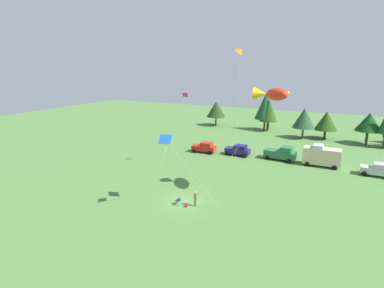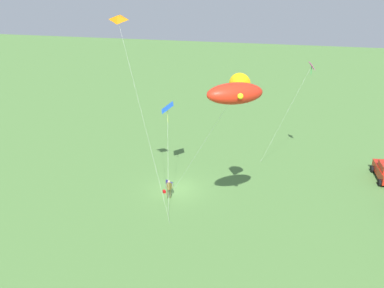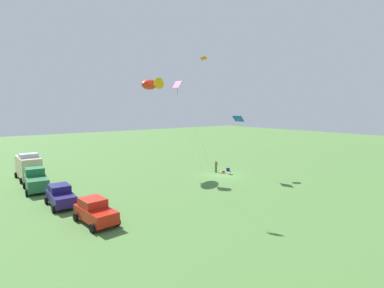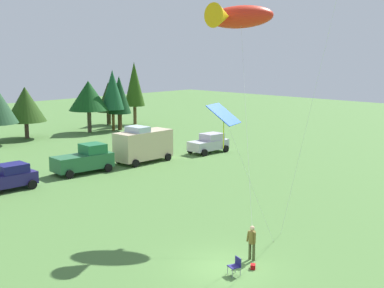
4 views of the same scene
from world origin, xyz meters
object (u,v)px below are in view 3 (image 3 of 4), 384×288
object	(u,v)px
kite_large_fish	(151,84)
kite_delta_orange	(203,58)
folding_chair	(228,171)
car_navy_hatch	(61,196)
truck_green_flatbed	(36,180)
van_camper_beige	(28,166)
kite_diamond_rainbow	(179,90)
car_silver_compact	(29,162)
backpack_on_grass	(224,172)
kite_diamond_blue	(238,120)
car_red_sedan	(95,211)
person_kite_flyer	(216,165)

from	to	relation	value
kite_large_fish	kite_delta_orange	distance (m)	9.37
folding_chair	car_navy_hatch	world-z (taller)	car_navy_hatch
folding_chair	truck_green_flatbed	distance (m)	23.25
van_camper_beige	kite_diamond_rainbow	xyz separation A→B (m)	(-18.97, -9.70, 8.90)
car_navy_hatch	car_silver_compact	world-z (taller)	same
backpack_on_grass	car_silver_compact	xyz separation A→B (m)	(19.78, 20.68, 0.84)
kite_diamond_blue	kite_diamond_rainbow	bearing A→B (deg)	109.45
van_camper_beige	car_silver_compact	bearing A→B (deg)	170.19
car_navy_hatch	kite_delta_orange	world-z (taller)	kite_delta_orange
car_red_sedan	kite_large_fish	bearing A→B (deg)	-48.27
car_red_sedan	car_navy_hatch	distance (m)	6.09
van_camper_beige	kite_delta_orange	xyz separation A→B (m)	(-6.22, -23.14, 14.65)
kite_diamond_rainbow	kite_large_fish	bearing A→B (deg)	-20.31
backpack_on_grass	van_camper_beige	size ratio (longest dim) A/B	0.06
person_kite_flyer	van_camper_beige	distance (m)	24.15
person_kite_flyer	kite_diamond_blue	size ratio (longest dim) A/B	0.22
kite_diamond_blue	van_camper_beige	bearing A→B (deg)	56.55
kite_large_fish	kite_diamond_blue	world-z (taller)	kite_large_fish
person_kite_flyer	van_camper_beige	xyz separation A→B (m)	(11.46, 21.25, 0.62)
person_kite_flyer	folding_chair	world-z (taller)	person_kite_flyer
folding_chair	kite_diamond_rainbow	distance (m)	16.70
car_red_sedan	truck_green_flatbed	xyz separation A→B (m)	(13.17, 1.67, 0.15)
kite_large_fish	kite_delta_orange	world-z (taller)	kite_delta_orange
truck_green_flatbed	kite_large_fish	size ratio (longest dim) A/B	0.40
car_red_sedan	car_navy_hatch	bearing A→B (deg)	4.40
car_silver_compact	kite_diamond_blue	bearing A→B (deg)	-133.94
truck_green_flatbed	van_camper_beige	world-z (taller)	van_camper_beige
car_red_sedan	truck_green_flatbed	bearing A→B (deg)	2.38
car_red_sedan	van_camper_beige	distance (m)	19.40
folding_chair	car_navy_hatch	xyz separation A→B (m)	(0.02, 21.42, 0.46)
truck_green_flatbed	car_silver_compact	world-z (taller)	truck_green_flatbed
person_kite_flyer	car_navy_hatch	xyz separation A→B (m)	(-1.87, 20.87, -0.07)
person_kite_flyer	kite_large_fish	distance (m)	14.31
car_red_sedan	kite_diamond_rainbow	distance (m)	12.72
van_camper_beige	kite_delta_orange	size ratio (longest dim) A/B	0.32
car_navy_hatch	kite_diamond_blue	world-z (taller)	kite_diamond_blue
kite_delta_orange	kite_diamond_rainbow	xyz separation A→B (m)	(-12.75, 13.44, -5.75)
truck_green_flatbed	kite_large_fish	xyz separation A→B (m)	(1.08, -15.15, 11.01)
car_silver_compact	van_camper_beige	bearing A→B (deg)	173.21
car_red_sedan	folding_chair	bearing A→B (deg)	-78.51
car_silver_compact	kite_diamond_rainbow	distance (m)	29.41
backpack_on_grass	kite_delta_orange	bearing A→B (deg)	-11.19
person_kite_flyer	kite_delta_orange	bearing A→B (deg)	156.05
folding_chair	car_red_sedan	size ratio (longest dim) A/B	0.19
folding_chair	kite_diamond_blue	distance (m)	7.01
kite_large_fish	car_silver_compact	bearing A→B (deg)	47.07
kite_large_fish	car_navy_hatch	bearing A→B (deg)	119.66
backpack_on_grass	car_red_sedan	size ratio (longest dim) A/B	0.07
folding_chair	kite_delta_orange	xyz separation A→B (m)	(7.13, -1.35, 15.81)
truck_green_flatbed	car_silver_compact	distance (m)	13.79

